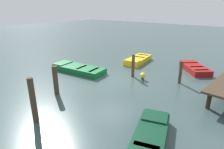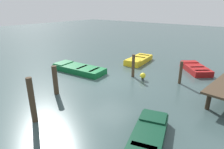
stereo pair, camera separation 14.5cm
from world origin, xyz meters
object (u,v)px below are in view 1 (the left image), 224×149
(rowboat_dark_green, at_px, (148,144))
(rowboat_yellow, at_px, (138,60))
(mooring_piling_far_left, at_px, (133,66))
(mooring_piling_mid_right, at_px, (56,80))
(rowboat_red, at_px, (195,68))
(mooring_piling_center, at_px, (180,72))
(rowboat_green, at_px, (78,69))
(marker_buoy, at_px, (143,76))
(mooring_piling_near_left, at_px, (33,101))

(rowboat_dark_green, height_order, rowboat_yellow, same)
(rowboat_dark_green, bearing_deg, rowboat_yellow, 15.35)
(rowboat_dark_green, distance_m, mooring_piling_far_left, 6.89)
(mooring_piling_mid_right, bearing_deg, rowboat_yellow, 177.79)
(rowboat_red, xyz_separation_m, mooring_piling_far_left, (3.73, -2.92, 0.54))
(rowboat_red, height_order, mooring_piling_center, mooring_piling_center)
(rowboat_yellow, bearing_deg, rowboat_green, -30.97)
(rowboat_red, relative_size, mooring_piling_center, 2.04)
(marker_buoy, bearing_deg, rowboat_dark_green, 30.82)
(rowboat_dark_green, bearing_deg, rowboat_red, -10.06)
(mooring_piling_center, bearing_deg, mooring_piling_near_left, -22.34)
(rowboat_green, bearing_deg, mooring_piling_near_left, 115.30)
(rowboat_dark_green, xyz_separation_m, rowboat_green, (-4.00, -7.66, -0.00))
(rowboat_red, xyz_separation_m, marker_buoy, (3.86, -2.10, 0.07))
(mooring_piling_center, relative_size, marker_buoy, 2.88)
(rowboat_green, xyz_separation_m, mooring_piling_center, (-2.33, 6.46, 0.47))
(rowboat_red, height_order, mooring_piling_near_left, mooring_piling_near_left)
(marker_buoy, bearing_deg, rowboat_yellow, -145.19)
(rowboat_green, height_order, mooring_piling_near_left, mooring_piling_near_left)
(mooring_piling_far_left, bearing_deg, rowboat_red, 141.95)
(mooring_piling_near_left, xyz_separation_m, mooring_piling_center, (-7.70, 3.17, -0.27))
(mooring_piling_center, xyz_separation_m, marker_buoy, (0.91, -2.04, -0.41))
(rowboat_yellow, height_order, rowboat_red, same)
(mooring_piling_far_left, xyz_separation_m, mooring_piling_center, (-0.78, 2.86, -0.07))
(rowboat_green, distance_m, mooring_piling_near_left, 6.35)
(mooring_piling_far_left, distance_m, mooring_piling_center, 2.96)
(rowboat_red, xyz_separation_m, mooring_piling_near_left, (10.65, -3.23, 0.74))
(rowboat_green, height_order, marker_buoy, marker_buoy)
(marker_buoy, bearing_deg, mooring_piling_near_left, -9.44)
(mooring_piling_far_left, height_order, mooring_piling_mid_right, mooring_piling_mid_right)
(rowboat_dark_green, height_order, rowboat_green, same)
(rowboat_red, bearing_deg, mooring_piling_far_left, 100.50)
(rowboat_dark_green, xyz_separation_m, rowboat_yellow, (-8.73, -5.54, 0.00))
(mooring_piling_near_left, xyz_separation_m, marker_buoy, (-6.79, 1.13, -0.67))
(rowboat_dark_green, distance_m, mooring_piling_near_left, 4.63)
(mooring_piling_center, distance_m, marker_buoy, 2.27)
(mooring_piling_far_left, relative_size, mooring_piling_near_left, 0.79)
(mooring_piling_mid_right, bearing_deg, rowboat_dark_green, 82.50)
(rowboat_yellow, distance_m, marker_buoy, 4.03)
(mooring_piling_near_left, relative_size, mooring_piling_mid_right, 1.23)
(mooring_piling_near_left, relative_size, marker_buoy, 3.99)
(mooring_piling_near_left, distance_m, marker_buoy, 6.92)
(rowboat_green, bearing_deg, mooring_piling_mid_right, 113.12)
(mooring_piling_center, xyz_separation_m, mooring_piling_mid_right, (5.56, -4.65, 0.09))
(rowboat_red, bearing_deg, rowboat_green, 87.52)
(rowboat_yellow, relative_size, mooring_piling_center, 2.32)
(mooring_piling_center, bearing_deg, rowboat_green, -70.18)
(mooring_piling_near_left, bearing_deg, marker_buoy, 170.56)
(rowboat_green, relative_size, marker_buoy, 8.42)
(rowboat_green, relative_size, mooring_piling_mid_right, 2.58)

